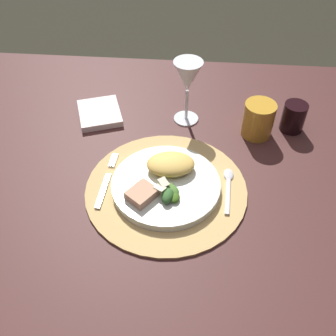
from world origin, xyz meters
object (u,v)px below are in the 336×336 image
object	(u,v)px
fork	(106,183)
dark_tumbler	(294,117)
dinner_plate	(166,185)
wine_glass	(188,79)
dining_table	(163,210)
spoon	(228,183)
amber_tumbler	(258,120)
napkin	(100,113)

from	to	relation	value
fork	dark_tumbler	distance (m)	0.51
dinner_plate	wine_glass	size ratio (longest dim) A/B	1.39
dining_table	fork	xyz separation A→B (m)	(-0.12, -0.07, 0.18)
dark_tumbler	spoon	bearing A→B (deg)	-127.72
fork	spoon	distance (m)	0.28
dark_tumbler	dining_table	bearing A→B (deg)	-152.78
dinner_plate	spoon	world-z (taller)	dinner_plate
fork	amber_tumbler	world-z (taller)	amber_tumbler
fork	napkin	world-z (taller)	napkin
spoon	wine_glass	size ratio (longest dim) A/B	0.79
dining_table	amber_tumbler	bearing A→B (deg)	31.07
wine_glass	amber_tumbler	xyz separation A→B (m)	(0.19, -0.05, -0.08)
spoon	dark_tumbler	xyz separation A→B (m)	(0.17, 0.22, 0.03)
dining_table	amber_tumbler	size ratio (longest dim) A/B	16.07
spoon	wine_glass	bearing A→B (deg)	114.41
dining_table	dinner_plate	bearing A→B (deg)	-77.33
dinner_plate	amber_tumbler	bearing A→B (deg)	44.99
dinner_plate	napkin	xyz separation A→B (m)	(-0.21, 0.26, -0.01)
dinner_plate	dark_tumbler	xyz separation A→B (m)	(0.31, 0.25, 0.02)
napkin	amber_tumbler	size ratio (longest dim) A/B	1.38
napkin	wine_glass	xyz separation A→B (m)	(0.24, 0.00, 0.12)
wine_glass	napkin	bearing A→B (deg)	-178.87
dinner_plate	spoon	xyz separation A→B (m)	(0.14, 0.02, -0.01)
fork	napkin	size ratio (longest dim) A/B	1.34
dark_tumbler	amber_tumbler	bearing A→B (deg)	-163.54
dinner_plate	napkin	world-z (taller)	dinner_plate
amber_tumbler	napkin	bearing A→B (deg)	174.52
spoon	wine_glass	distance (m)	0.29
dinner_plate	spoon	size ratio (longest dim) A/B	1.77
spoon	napkin	xyz separation A→B (m)	(-0.35, 0.23, 0.00)
amber_tumbler	spoon	bearing A→B (deg)	-111.70
amber_tumbler	dark_tumbler	size ratio (longest dim) A/B	1.19
spoon	dark_tumbler	distance (m)	0.28
dinner_plate	fork	bearing A→B (deg)	178.98
amber_tumbler	dark_tumbler	bearing A→B (deg)	16.46
dinner_plate	dark_tumbler	distance (m)	0.40
fork	wine_glass	bearing A→B (deg)	56.77
dinner_plate	amber_tumbler	distance (m)	0.31
dining_table	napkin	bearing A→B (deg)	136.22
spoon	napkin	world-z (taller)	napkin
napkin	wine_glass	world-z (taller)	wine_glass
dining_table	dark_tumbler	size ratio (longest dim) A/B	19.11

